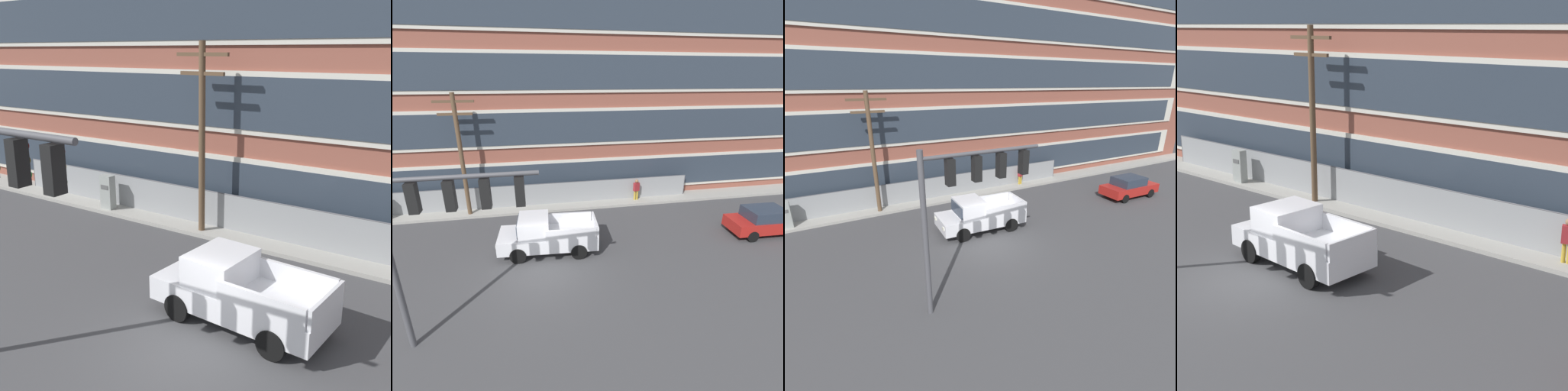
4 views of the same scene
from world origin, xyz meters
TOP-DOWN VIEW (x-y plane):
  - ground_plane at (0.00, 0.00)m, footprint 160.00×160.00m
  - sidewalk_building_side at (0.00, 7.78)m, footprint 80.00×1.82m
  - brick_mill_building at (2.54, 14.08)m, footprint 55.90×11.37m
  - chain_link_fence at (-2.31, 8.05)m, footprint 26.85×0.06m
  - traffic_signal_mast at (-2.96, -3.13)m, footprint 4.65×0.43m
  - pickup_truck_white at (0.36, 2.11)m, footprint 5.13×2.38m
  - sedan_red at (12.88, 1.66)m, footprint 4.39×2.01m
  - utility_pole_near_corner at (-4.28, 7.35)m, footprint 2.29×0.26m
  - electrical_cabinet at (-9.53, 7.33)m, footprint 0.64×0.43m
  - pedestrian_near_cabinet at (7.17, 7.63)m, footprint 0.46×0.36m

SIDE VIEW (x-z plane):
  - ground_plane at x=0.00m, z-range 0.00..0.00m
  - sidewalk_building_side at x=0.00m, z-range 0.00..0.16m
  - sedan_red at x=12.88m, z-range 0.02..1.58m
  - chain_link_fence at x=-2.31m, z-range 0.02..1.70m
  - electrical_cabinet at x=-9.53m, z-range 0.00..1.77m
  - pickup_truck_white at x=0.36m, z-range -0.04..1.91m
  - pedestrian_near_cabinet at x=7.17m, z-range 0.13..1.82m
  - utility_pole_near_corner at x=-4.28m, z-range 0.42..8.11m
  - traffic_signal_mast at x=-2.96m, z-range 1.49..7.67m
  - brick_mill_building at x=2.54m, z-range 0.01..17.61m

